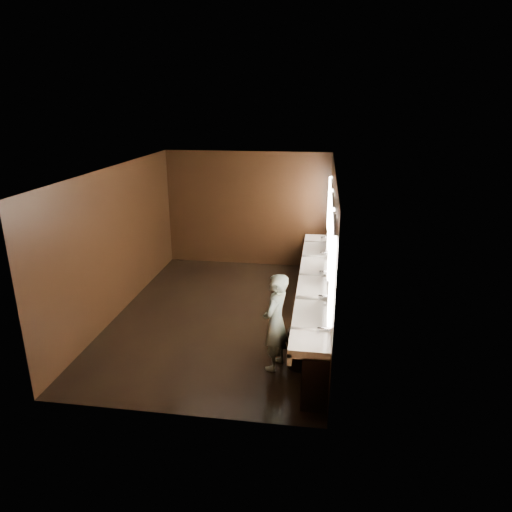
{
  "coord_description": "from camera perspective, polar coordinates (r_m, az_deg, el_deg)",
  "views": [
    {
      "loc": [
        1.8,
        -7.81,
        3.92
      ],
      "look_at": [
        0.65,
        0.0,
        1.23
      ],
      "focal_mm": 32.0,
      "sensor_mm": 36.0,
      "label": 1
    }
  ],
  "objects": [
    {
      "name": "wall_front",
      "position": [
        5.72,
        -10.99,
        -7.68
      ],
      "size": [
        4.0,
        0.02,
        2.8
      ],
      "primitive_type": "cube",
      "color": "black",
      "rests_on": "floor"
    },
    {
      "name": "wall_right",
      "position": [
        8.21,
        9.35,
        0.69
      ],
      "size": [
        0.02,
        6.0,
        2.8
      ],
      "primitive_type": "cube",
      "color": "black",
      "rests_on": "floor"
    },
    {
      "name": "mirror_band",
      "position": [
        8.11,
        9.34,
        3.05
      ],
      "size": [
        0.06,
        5.03,
        1.15
      ],
      "color": "#FEE8D1",
      "rests_on": "wall_right"
    },
    {
      "name": "wall_left",
      "position": [
        9.04,
        -16.89,
        1.81
      ],
      "size": [
        0.02,
        6.0,
        2.8
      ],
      "primitive_type": "cube",
      "color": "black",
      "rests_on": "floor"
    },
    {
      "name": "sink_counter",
      "position": [
        8.53,
        7.63,
        -5.03
      ],
      "size": [
        0.55,
        5.4,
        1.01
      ],
      "color": "black",
      "rests_on": "floor"
    },
    {
      "name": "ceiling",
      "position": [
        8.09,
        -4.66,
        10.81
      ],
      "size": [
        4.0,
        6.0,
        0.02
      ],
      "primitive_type": "cube",
      "color": "#2D2D2B",
      "rests_on": "wall_back"
    },
    {
      "name": "trash_bin",
      "position": [
        7.19,
        5.55,
        -11.44
      ],
      "size": [
        0.41,
        0.41,
        0.61
      ],
      "primitive_type": "cylinder",
      "rotation": [
        0.0,
        0.0,
        0.05
      ],
      "color": "black",
      "rests_on": "floor"
    },
    {
      "name": "person",
      "position": [
        6.93,
        2.47,
        -8.25
      ],
      "size": [
        0.52,
        0.64,
        1.54
      ],
      "primitive_type": "imported",
      "rotation": [
        0.0,
        0.0,
        -1.87
      ],
      "color": "#7CACB9",
      "rests_on": "floor"
    },
    {
      "name": "floor",
      "position": [
        8.92,
        -4.19,
        -7.3
      ],
      "size": [
        6.0,
        6.0,
        0.0
      ],
      "primitive_type": "plane",
      "color": "black",
      "rests_on": "ground"
    },
    {
      "name": "wall_back",
      "position": [
        11.24,
        -1.08,
        5.87
      ],
      "size": [
        4.0,
        0.02,
        2.8
      ],
      "primitive_type": "cube",
      "color": "black",
      "rests_on": "floor"
    }
  ]
}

